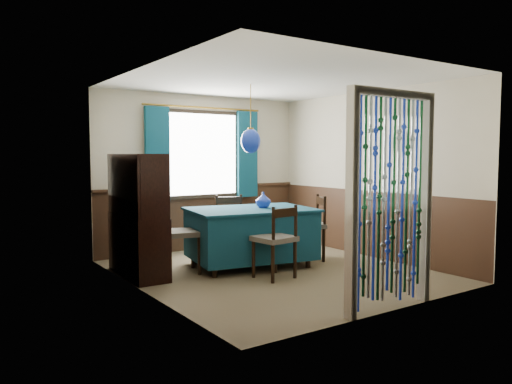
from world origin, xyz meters
TOP-DOWN VIEW (x-y plane):
  - floor at (0.00, 0.00)m, footprint 4.00×4.00m
  - ceiling at (0.00, 0.00)m, footprint 4.00×4.00m
  - wall_back at (0.00, 2.00)m, footprint 3.60×0.00m
  - wall_front at (0.00, -2.00)m, footprint 3.60×0.00m
  - wall_left at (-1.80, 0.00)m, footprint 0.00×4.00m
  - wall_right at (1.80, 0.00)m, footprint 0.00×4.00m
  - wainscot_back at (0.00, 1.99)m, footprint 3.60×0.00m
  - wainscot_front at (0.00, -1.99)m, footprint 3.60×0.00m
  - wainscot_left at (-1.79, 0.00)m, footprint 0.00×4.00m
  - wainscot_right at (1.79, 0.00)m, footprint 0.00×4.00m
  - window at (0.00, 1.95)m, footprint 1.32×0.12m
  - doorway at (0.00, -1.94)m, footprint 1.16×0.12m
  - dining_table at (-0.07, 0.45)m, footprint 1.85×1.43m
  - chair_near at (-0.20, -0.31)m, footprint 0.50×0.48m
  - chair_far at (0.03, 1.15)m, footprint 0.59×0.58m
  - chair_left at (-1.07, 0.65)m, footprint 0.57×0.58m
  - chair_right at (0.89, 0.32)m, footprint 0.61×0.62m
  - sideboard at (-1.57, 0.81)m, footprint 0.44×1.20m
  - pendant_lamp at (-0.07, 0.45)m, footprint 0.27×0.27m
  - vase_table at (0.13, 0.44)m, footprint 0.24×0.24m
  - bowl_shelf at (-1.51, 0.62)m, footprint 0.25×0.25m
  - vase_sideboard at (-1.51, 1.03)m, footprint 0.26×0.26m

SIDE VIEW (x-z plane):
  - floor at x=0.00m, z-range 0.00..0.00m
  - dining_table at x=-0.07m, z-range 0.06..0.86m
  - chair_near at x=-0.20m, z-range 0.03..0.95m
  - chair_far at x=0.03m, z-range 0.03..0.96m
  - wainscot_back at x=0.00m, z-range -1.30..2.30m
  - wainscot_front at x=0.00m, z-range -1.30..2.30m
  - wainscot_left at x=-1.79m, z-range -1.50..2.50m
  - wainscot_right at x=1.79m, z-range -1.50..2.50m
  - chair_right at x=0.89m, z-range 0.03..0.98m
  - chair_left at x=-1.07m, z-range 0.03..1.00m
  - sideboard at x=-1.57m, z-range -0.23..1.33m
  - vase_sideboard at x=-1.51m, z-range 0.78..0.98m
  - vase_table at x=0.13m, z-range 0.80..1.01m
  - doorway at x=0.00m, z-range -0.04..2.14m
  - bowl_shelf at x=-1.51m, z-range 1.07..1.11m
  - wall_back at x=0.00m, z-range -0.55..3.05m
  - wall_front at x=0.00m, z-range -0.55..3.05m
  - wall_left at x=-1.80m, z-range -0.75..3.25m
  - wall_right at x=1.80m, z-range -0.75..3.25m
  - window at x=0.00m, z-range 0.84..2.26m
  - pendant_lamp at x=-0.07m, z-range 1.27..2.20m
  - ceiling at x=0.00m, z-range 2.50..2.50m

